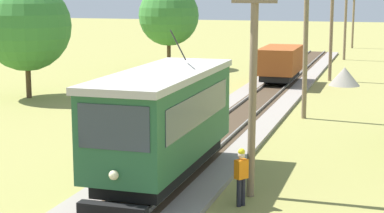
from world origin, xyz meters
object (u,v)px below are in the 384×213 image
utility_pole_far (332,24)px  utility_pole_horizon (353,16)px  utility_pole_near_tram (253,84)px  second_worker (241,174)px  utility_pole_mid (306,45)px  gravel_pile (344,76)px  red_tram (163,120)px  utility_pole_distant (346,17)px  tree_left_far (26,26)px  freight_car (280,63)px  tree_horizon (169,16)px

utility_pole_far → utility_pole_horizon: (0.00, 27.88, -0.46)m
utility_pole_near_tram → second_worker: 2.81m
utility_pole_near_tram → utility_pole_mid: bearing=90.0°
utility_pole_horizon → gravel_pile: size_ratio=3.29×
red_tram → utility_pole_horizon: bearing=86.8°
utility_pole_distant → utility_pole_horizon: size_ratio=1.11×
utility_pole_mid → second_worker: (-0.08, -13.91, -2.76)m
red_tram → tree_left_far: (-13.70, 14.16, 2.13)m
red_tram → freight_car: bearing=90.0°
utility_pole_mid → freight_car: bearing=105.2°
utility_pole_far → freight_car: bearing=-133.0°
utility_pole_near_tram → tree_left_far: tree_left_far is taller
utility_pole_horizon → utility_pole_distant: bearing=-90.0°
utility_pole_distant → tree_horizon: (-13.56, -10.87, 0.42)m
gravel_pile → second_worker: 26.41m
gravel_pile → tree_left_far: size_ratio=0.30×
red_tram → utility_pole_distant: (3.04, 41.72, 1.76)m
utility_pole_near_tram → utility_pole_distant: bearing=90.0°
gravel_pile → utility_pole_distant: bearing=94.0°
utility_pole_mid → utility_pole_far: size_ratio=0.92×
utility_pole_horizon → utility_pole_far: bearing=-90.0°
red_tram → utility_pole_mid: size_ratio=1.17×
freight_car → tree_horizon: bearing=145.8°
red_tram → freight_car: size_ratio=1.64×
utility_pole_distant → tree_horizon: 17.38m
freight_car → tree_left_far: 16.92m
utility_pole_far → utility_pole_horizon: 27.89m
red_tram → tree_horizon: size_ratio=1.24×
tree_horizon → second_worker: bearing=-67.3°
utility_pole_far → tree_left_far: bearing=-142.6°
red_tram → freight_car: (-0.00, 23.70, -0.64)m
utility_pole_mid → tree_horizon: (-13.56, 18.33, 0.62)m
red_tram → freight_car: 23.71m
freight_car → red_tram: bearing=-90.0°
tree_left_far → second_worker: bearing=-43.0°
utility_pole_far → utility_pole_distant: size_ratio=1.02×
utility_pole_distant → utility_pole_horizon: 13.13m
utility_pole_distant → gravel_pile: size_ratio=3.63×
red_tram → second_worker: (2.96, -1.39, -1.21)m
tree_left_far → utility_pole_near_tram: bearing=-40.7°
freight_car → tree_left_far: size_ratio=0.74×
utility_pole_far → second_worker: 28.52m
utility_pole_near_tram → red_tram: bearing=175.1°
second_worker → tree_horizon: tree_horizon is taller
freight_car → utility_pole_horizon: 31.36m
freight_car → utility_pole_mid: 11.79m
freight_car → second_worker: bearing=-83.3°
utility_pole_mid → second_worker: size_ratio=4.09×
utility_pole_distant → gravel_pile: 17.10m
utility_pole_far → tree_horizon: (-13.56, 3.89, 0.32)m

